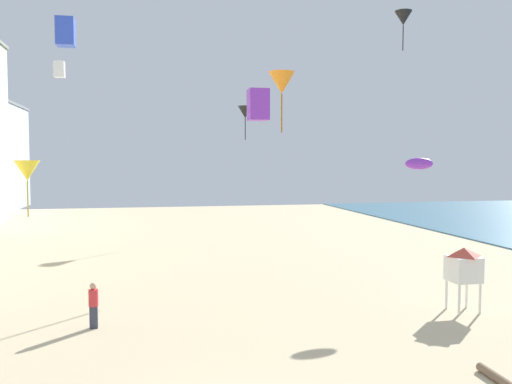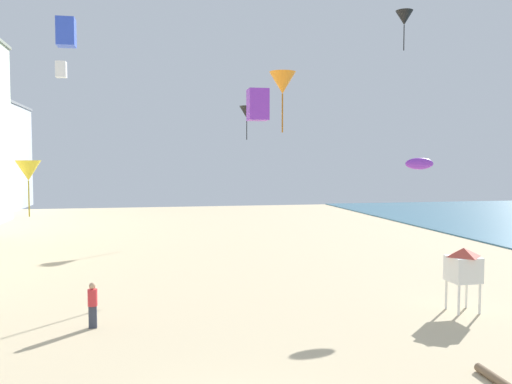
% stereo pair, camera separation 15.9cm
% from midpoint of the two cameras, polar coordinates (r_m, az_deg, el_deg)
% --- Properties ---
extents(kite_flyer, '(0.34, 0.34, 1.64)m').
position_cam_midpoint_polar(kite_flyer, '(20.37, -16.75, -11.18)').
color(kite_flyer, '#383D4C').
rests_on(kite_flyer, ground).
extents(lifeguard_stand, '(1.10, 1.10, 2.55)m').
position_cam_midpoint_polar(lifeguard_stand, '(22.92, 21.35, -7.30)').
color(lifeguard_stand, white).
rests_on(lifeguard_stand, ground).
extents(driftwood_log, '(0.31, 1.92, 0.24)m').
position_cam_midpoint_polar(driftwood_log, '(16.50, 24.61, -17.75)').
color(driftwood_log, '#7A6047').
rests_on(driftwood_log, ground).
extents(kite_purple_box, '(0.86, 0.86, 1.35)m').
position_cam_midpoint_polar(kite_purple_box, '(23.56, 0.39, 9.25)').
color(kite_purple_box, purple).
extents(kite_black_delta, '(1.30, 1.30, 2.95)m').
position_cam_midpoint_polar(kite_black_delta, '(47.51, -0.90, 8.47)').
color(kite_black_delta, black).
extents(kite_purple_parafoil, '(1.42, 0.40, 0.55)m').
position_cam_midpoint_polar(kite_purple_parafoil, '(26.47, 17.13, 2.89)').
color(kite_purple_parafoil, purple).
extents(kite_orange_delta, '(1.62, 1.62, 3.69)m').
position_cam_midpoint_polar(kite_orange_delta, '(33.49, 2.97, 11.49)').
color(kite_orange_delta, orange).
extents(kite_white_box, '(0.83, 0.83, 1.30)m').
position_cam_midpoint_polar(kite_white_box, '(47.93, -19.90, 12.14)').
color(kite_white_box, white).
extents(kite_yellow_delta, '(1.43, 1.43, 3.26)m').
position_cam_midpoint_polar(kite_yellow_delta, '(33.56, -22.92, 2.10)').
color(kite_yellow_delta, yellow).
extents(kite_black_delta_2, '(1.02, 1.02, 2.32)m').
position_cam_midpoint_polar(kite_black_delta_2, '(34.38, 15.61, 17.38)').
color(kite_black_delta_2, black).
extents(kite_blue_box, '(0.88, 0.88, 1.39)m').
position_cam_midpoint_polar(kite_blue_box, '(29.36, -19.38, 15.72)').
color(kite_blue_box, blue).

